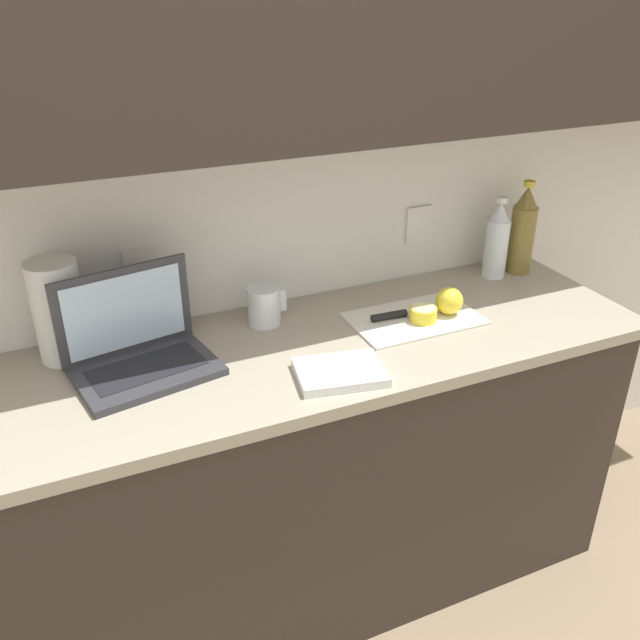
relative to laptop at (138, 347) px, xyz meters
name	(u,v)px	position (x,y,z in m)	size (l,w,h in m)	color
ground_plane	(274,592)	(0.31, -0.08, -0.96)	(12.00, 12.00, 0.00)	#847056
wall_back	(222,84)	(0.31, 0.15, 0.60)	(5.20, 0.38, 2.60)	white
counter_unit	(262,485)	(0.29, -0.07, -0.50)	(2.21, 0.60, 0.90)	#332823
laptop	(138,347)	(0.00, 0.00, 0.00)	(0.39, 0.30, 0.25)	#333338
cutting_board	(414,319)	(0.78, -0.06, -0.06)	(0.38, 0.23, 0.01)	silver
knife	(400,315)	(0.75, -0.04, -0.04)	(0.28, 0.05, 0.02)	silver
lemon_half_cut	(423,314)	(0.80, -0.08, -0.03)	(0.08, 0.08, 0.04)	yellow
lemon_whole_beside	(450,301)	(0.89, -0.08, -0.01)	(0.08, 0.08, 0.08)	yellow
bottle_green_soda	(497,241)	(1.19, 0.11, 0.06)	(0.08, 0.08, 0.27)	silver
bottle_oil_tall	(523,231)	(1.29, 0.11, 0.08)	(0.08, 0.08, 0.31)	olive
measuring_cup	(264,305)	(0.38, 0.10, 0.00)	(0.12, 0.10, 0.11)	silver
paper_towel_roll	(59,311)	(-0.17, 0.13, 0.08)	(0.13, 0.13, 0.27)	white
dish_towel	(340,372)	(0.45, -0.25, -0.05)	(0.22, 0.16, 0.02)	white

